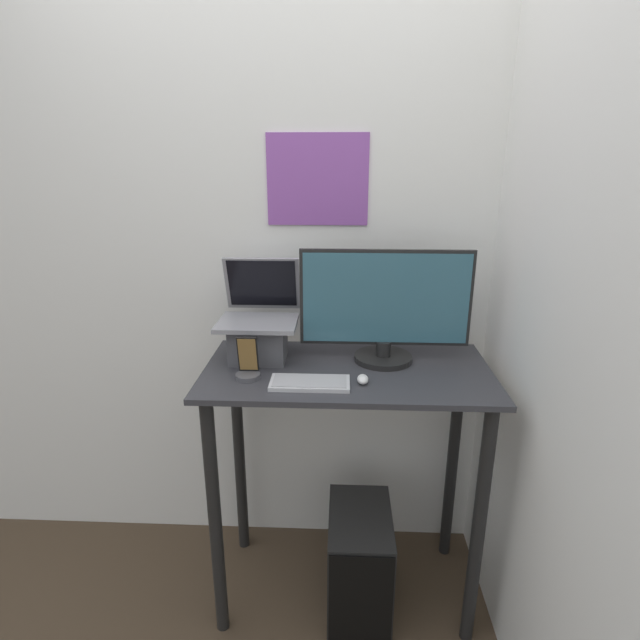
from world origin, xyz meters
The scene contains 9 objects.
wall_back centered at (0.00, 0.61, 1.30)m, with size 6.00×0.06×2.60m.
wall_side_right centered at (0.59, 0.00, 1.30)m, with size 0.05×6.00×2.60m.
desk centered at (0.00, 0.26, 0.76)m, with size 1.02×0.53×0.98m.
laptop centered at (-0.33, 0.35, 1.09)m, with size 0.29×0.28×0.36m.
monitor centered at (0.13, 0.35, 1.17)m, with size 0.61×0.21×0.41m.
keyboard centered at (-0.12, 0.12, 0.99)m, with size 0.26×0.12×0.02m.
mouse centered at (0.05, 0.15, 0.99)m, with size 0.04×0.06×0.03m.
cell_phone centered at (-0.34, 0.17, 1.02)m, with size 0.08×0.08×0.15m.
computer_tower centered at (0.06, 0.19, 0.21)m, with size 0.24×0.38×0.41m.
Camera 1 is at (-0.02, -1.37, 1.69)m, focal length 28.00 mm.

